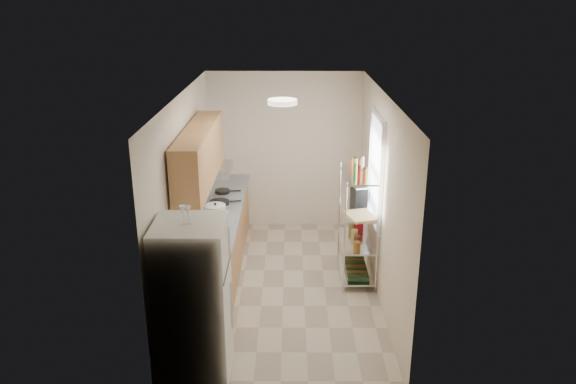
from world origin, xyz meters
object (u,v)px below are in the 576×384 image
frying_pan_large (219,203)px  rice_cooker (216,213)px  espresso_machine (359,195)px  cutting_board (361,216)px  refrigerator (194,302)px

frying_pan_large → rice_cooker: bearing=-102.7°
rice_cooker → espresso_machine: size_ratio=0.93×
espresso_machine → cutting_board: bearing=-104.1°
frying_pan_large → cutting_board: (1.93, -0.75, 0.10)m
refrigerator → espresso_machine: 2.96m
refrigerator → cutting_board: size_ratio=3.93×
cutting_board → rice_cooker: bearing=176.0°
cutting_board → refrigerator: bearing=-135.5°
refrigerator → frying_pan_large: refrigerator is taller
rice_cooker → refrigerator: bearing=-89.3°
refrigerator → frying_pan_large: bearing=91.2°
rice_cooker → cutting_board: size_ratio=0.64×
refrigerator → rice_cooker: bearing=90.7°
cutting_board → espresso_machine: bearing=87.9°
refrigerator → rice_cooker: (-0.02, 1.98, 0.17)m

